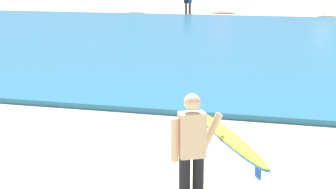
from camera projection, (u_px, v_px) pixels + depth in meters
sea at (208, 39)px, 25.88m from camera, size 120.00×28.00×0.14m
surfer_with_board at (208, 145)px, 6.96m from camera, size 1.53×2.51×1.73m
beachgoer_near_row_left at (190, 3)px, 42.33m from camera, size 0.32×0.20×1.58m
beachgoer_near_row_mid at (186, 3)px, 42.01m from camera, size 0.32×0.20×1.58m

